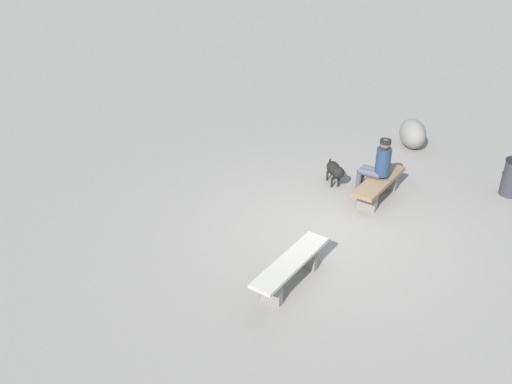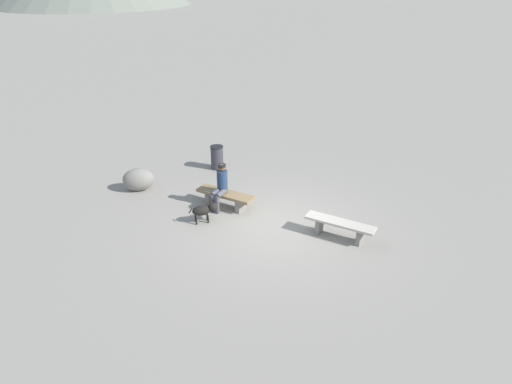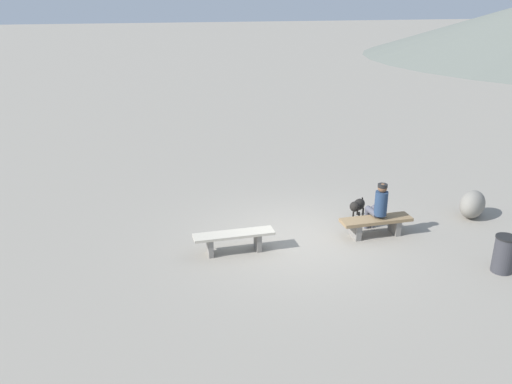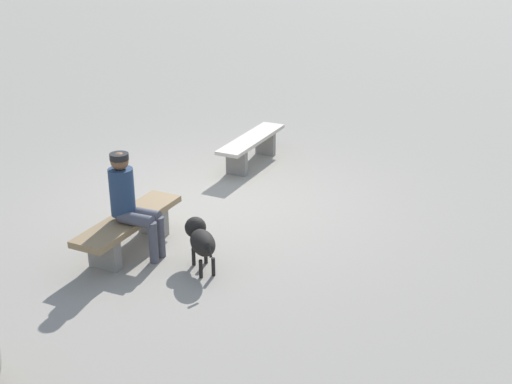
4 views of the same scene
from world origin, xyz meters
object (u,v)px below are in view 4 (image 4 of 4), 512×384
(bench_left, at_px, (252,145))
(seated_person, at_px, (130,199))
(dog, at_px, (200,238))
(bench_right, at_px, (129,226))

(bench_left, relative_size, seated_person, 1.37)
(dog, bearing_deg, bench_right, 44.60)
(bench_left, distance_m, dog, 3.53)
(bench_right, height_order, dog, dog)
(bench_left, relative_size, bench_right, 1.05)
(bench_right, bearing_deg, seated_person, 52.25)
(dog, bearing_deg, seated_person, 49.75)
(bench_left, height_order, seated_person, seated_person)
(bench_right, distance_m, seated_person, 0.43)
(seated_person, relative_size, dog, 2.10)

